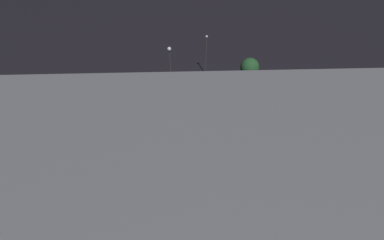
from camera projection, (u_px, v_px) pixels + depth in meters
The scene contains 13 objects.
ground_plane at pixel (192, 130), 37.04m from camera, with size 200.00×200.00×0.00m, color black.
road_markings at pixel (197, 169), 31.85m from camera, with size 17.37×21.99×0.01m.
traffic_light_nw_main at pixel (138, 84), 40.65m from camera, with size 0.39×0.36×3.97m.
traffic_light_median_north at pixel (192, 90), 39.76m from camera, with size 0.36×3.06×3.62m.
traffic_light_ne_cross at pixel (243, 86), 39.84m from camera, with size 0.36×2.78×4.19m.
traffic_light_sw_cross at pixel (127, 151), 30.70m from camera, with size 0.36×3.02×3.39m.
traffic_light_sw_main at pixel (123, 162), 29.35m from camera, with size 0.39×0.36×3.66m.
traffic_light_se_cross at pixel (265, 158), 29.29m from camera, with size 0.36×0.39×4.14m.
street_lamp_east at pixel (170, 57), 40.38m from camera, with size 0.62×0.62×7.87m.
street_lamp_west at pixel (206, 50), 44.90m from camera, with size 0.41×0.41×7.56m.
street_tree_near at pixel (250, 67), 42.60m from camera, with size 3.11×3.11×5.38m.
street_tree_far at pixel (290, 167), 26.80m from camera, with size 3.00×3.00×5.79m.
pedestrian_railing at pixel (192, 195), 28.41m from camera, with size 6.90×0.29×1.05m.
Camera 1 is at (-0.94, -26.55, 25.85)m, focal length 24.00 mm.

